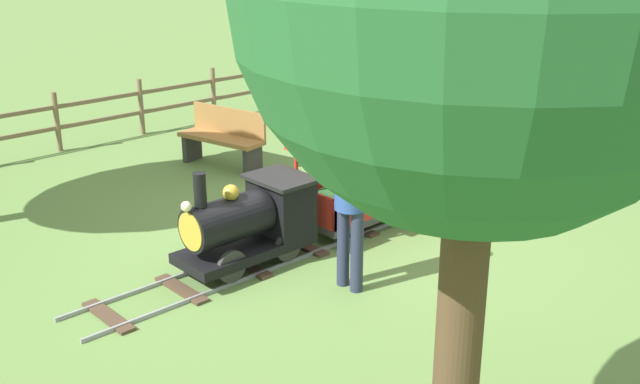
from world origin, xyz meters
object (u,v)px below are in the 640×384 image
at_px(locomotive, 252,220).
at_px(conductor_person, 351,193).
at_px(park_bench, 223,138).
at_px(passenger_car, 384,182).

distance_m(locomotive, conductor_person, 1.18).
height_order(conductor_person, park_bench, conductor_person).
xyz_separation_m(conductor_person, park_bench, (3.84, -1.35, -0.54)).
bearing_deg(conductor_person, park_bench, -19.31).
xyz_separation_m(passenger_car, park_bench, (2.81, 0.24, -0.01)).
distance_m(conductor_person, park_bench, 4.10).
bearing_deg(passenger_car, park_bench, 4.82).
height_order(locomotive, park_bench, locomotive).
distance_m(locomotive, passenger_car, 1.94).
bearing_deg(passenger_car, conductor_person, 122.94).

